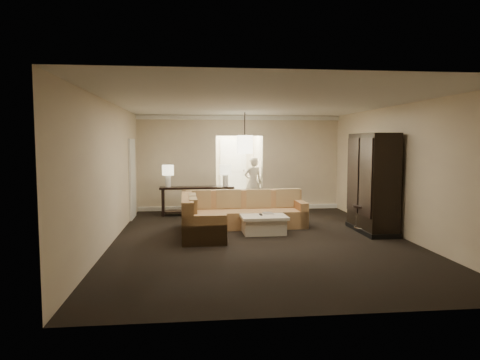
{
  "coord_description": "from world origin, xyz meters",
  "views": [
    {
      "loc": [
        -1.36,
        -8.66,
        2.0
      ],
      "look_at": [
        -0.29,
        1.2,
        1.13
      ],
      "focal_mm": 32.0,
      "sensor_mm": 36.0,
      "label": 1
    }
  ],
  "objects": [
    {
      "name": "side_door",
      "position": [
        -2.97,
        2.8,
        1.05
      ],
      "size": [
        0.05,
        0.9,
        2.1
      ],
      "primitive_type": "cube",
      "color": "white",
      "rests_on": "ground"
    },
    {
      "name": "baseboard",
      "position": [
        0.0,
        3.95,
        0.06
      ],
      "size": [
        6.0,
        0.1,
        0.12
      ],
      "primitive_type": "cube",
      "color": "white",
      "rests_on": "ground"
    },
    {
      "name": "armoire",
      "position": [
        2.59,
        0.43,
        1.06
      ],
      "size": [
        0.66,
        1.53,
        2.2
      ],
      "color": "black",
      "rests_on": "ground"
    },
    {
      "name": "wall_left",
      "position": [
        -3.0,
        0.0,
        1.4
      ],
      "size": [
        0.04,
        8.0,
        2.8
      ],
      "primitive_type": "cube",
      "color": "beige",
      "rests_on": "ground"
    },
    {
      "name": "drink_table",
      "position": [
        2.4,
        0.41,
        0.43
      ],
      "size": [
        0.49,
        0.49,
        0.61
      ],
      "rotation": [
        0.0,
        0.0,
        0.05
      ],
      "color": "black",
      "rests_on": "ground"
    },
    {
      "name": "wall_back",
      "position": [
        0.0,
        4.0,
        1.4
      ],
      "size": [
        6.0,
        0.04,
        2.8
      ],
      "primitive_type": "cube",
      "color": "beige",
      "rests_on": "ground"
    },
    {
      "name": "sectional_sofa",
      "position": [
        -0.53,
        0.94,
        0.35
      ],
      "size": [
        2.93,
        2.33,
        0.87
      ],
      "rotation": [
        0.0,
        0.0,
        0.02
      ],
      "color": "brown",
      "rests_on": "ground"
    },
    {
      "name": "table_lamp_left",
      "position": [
        -2.06,
        3.12,
        1.19
      ],
      "size": [
        0.32,
        0.32,
        0.6
      ],
      "color": "white",
      "rests_on": "console_table"
    },
    {
      "name": "table_lamp_right",
      "position": [
        -0.49,
        3.15,
        1.19
      ],
      "size": [
        0.32,
        0.32,
        0.6
      ],
      "color": "white",
      "rests_on": "console_table"
    },
    {
      "name": "wall_right",
      "position": [
        3.0,
        0.0,
        1.4
      ],
      "size": [
        0.04,
        8.0,
        2.8
      ],
      "primitive_type": "cube",
      "color": "beige",
      "rests_on": "ground"
    },
    {
      "name": "ground",
      "position": [
        0.0,
        0.0,
        0.0
      ],
      "size": [
        8.0,
        8.0,
        0.0
      ],
      "primitive_type": "plane",
      "color": "black",
      "rests_on": "ground"
    },
    {
      "name": "coffee_table",
      "position": [
        0.16,
        0.65,
        0.21
      ],
      "size": [
        1.02,
        1.02,
        0.42
      ],
      "rotation": [
        0.0,
        0.0,
        0.02
      ],
      "color": "white",
      "rests_on": "ground"
    },
    {
      "name": "foyer",
      "position": [
        0.0,
        5.34,
        1.3
      ],
      "size": [
        1.44,
        2.02,
        2.8
      ],
      "color": "beige",
      "rests_on": "ground"
    },
    {
      "name": "console_table",
      "position": [
        -1.27,
        3.14,
        0.47
      ],
      "size": [
        2.05,
        0.5,
        0.79
      ],
      "rotation": [
        0.0,
        0.0,
        0.02
      ],
      "color": "black",
      "rests_on": "ground"
    },
    {
      "name": "pendant_light",
      "position": [
        0.0,
        2.7,
        1.95
      ],
      "size": [
        0.38,
        0.38,
        1.09
      ],
      "color": "black",
      "rests_on": "ceiling"
    },
    {
      "name": "crown_molding",
      "position": [
        0.0,
        3.95,
        2.73
      ],
      "size": [
        6.0,
        0.1,
        0.12
      ],
      "primitive_type": "cube",
      "color": "white",
      "rests_on": "wall_back"
    },
    {
      "name": "wall_front",
      "position": [
        0.0,
        -4.0,
        1.4
      ],
      "size": [
        6.0,
        0.04,
        2.8
      ],
      "primitive_type": "cube",
      "color": "beige",
      "rests_on": "ground"
    },
    {
      "name": "person",
      "position": [
        0.45,
        4.3,
        0.86
      ],
      "size": [
        0.69,
        0.53,
        1.72
      ],
      "primitive_type": "imported",
      "rotation": [
        0.0,
        0.0,
        3.33
      ],
      "color": "beige",
      "rests_on": "ground"
    },
    {
      "name": "ceiling",
      "position": [
        0.0,
        0.0,
        2.8
      ],
      "size": [
        6.0,
        8.0,
        0.02
      ],
      "primitive_type": "cube",
      "color": "silver",
      "rests_on": "wall_back"
    }
  ]
}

